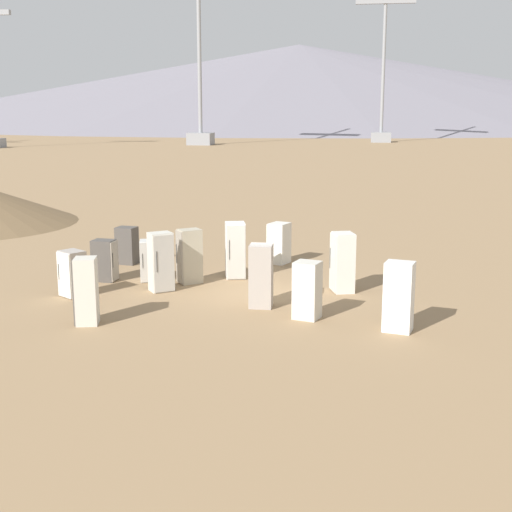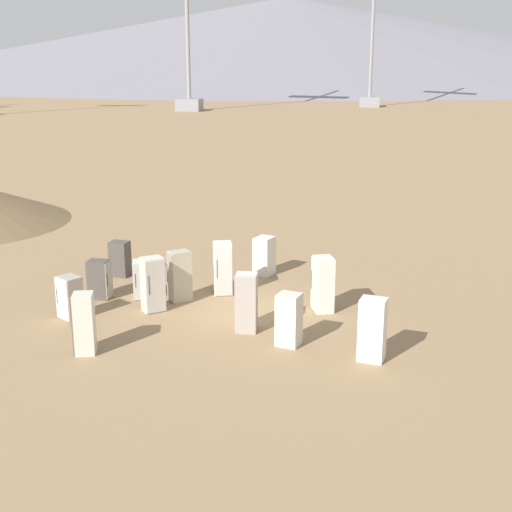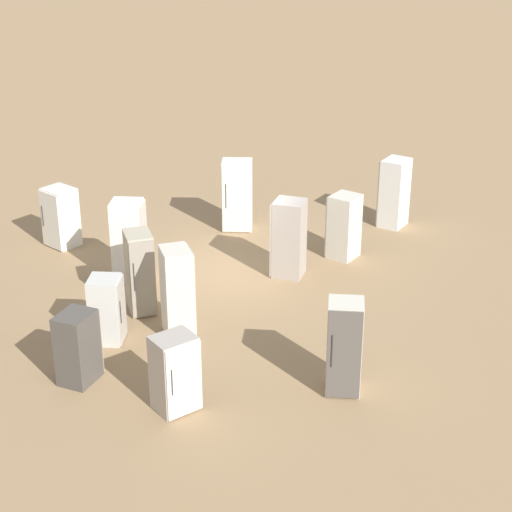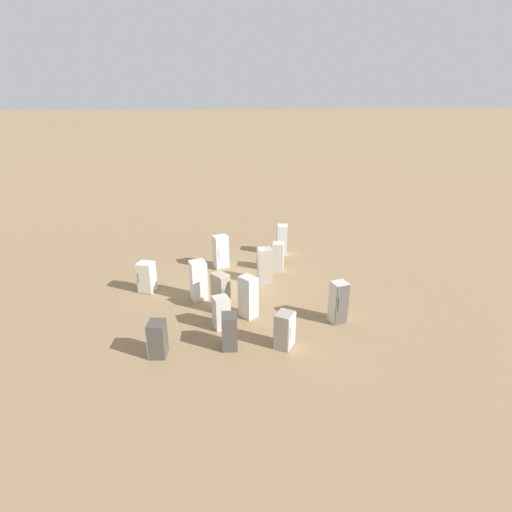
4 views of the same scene
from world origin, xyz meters
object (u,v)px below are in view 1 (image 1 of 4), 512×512
Objects in this scene: discarded_fridge_3 at (189,256)px; discarded_fridge_5 at (342,262)px; discarded_fridge_8 at (399,297)px; discarded_fridge_12 at (150,261)px; power_pylon_1 at (200,82)px; discarded_fridge_10 at (72,274)px; discarded_fridge_1 at (235,250)px; discarded_fridge_9 at (86,291)px; discarded_fridge_11 at (279,243)px; discarded_fridge_4 at (127,245)px; discarded_fridge_6 at (307,290)px; discarded_fridge_7 at (261,276)px; discarded_fridge_2 at (161,262)px; power_pylon_0 at (383,90)px; discarded_fridge_0 at (105,260)px.

discarded_fridge_5 is (-5.14, 0.33, 0.04)m from discarded_fridge_3.
discarded_fridge_8 is 9.26m from discarded_fridge_12.
discarded_fridge_8 is at bearing 106.62° from power_pylon_1.
discarded_fridge_1 is at bearing -110.49° from discarded_fridge_10.
discarded_fridge_9 is 1.20× the size of discarded_fridge_11.
discarded_fridge_6 is at bearing -31.05° from discarded_fridge_4.
discarded_fridge_9 is at bearing -153.08° from discarded_fridge_7.
power_pylon_1 reaches higher than discarded_fridge_10.
discarded_fridge_10 is 1.03× the size of discarded_fridge_12.
discarded_fridge_2 and discarded_fridge_5 have the same top height.
power_pylon_1 is 16.04× the size of discarded_fridge_7.
power_pylon_0 reaches higher than discarded_fridge_11.
discarded_fridge_2 is (-19.11, 85.86, -8.45)m from power_pylon_1.
power_pylon_1 is 21.32× the size of discarded_fridge_0.
discarded_fridge_2 reaches higher than discarded_fridge_4.
discarded_fridge_8 reaches higher than discarded_fridge_3.
power_pylon_1 reaches higher than discarded_fridge_2.
discarded_fridge_3 is at bearing -155.21° from discarded_fridge_2.
discarded_fridge_4 is at bearing 158.48° from discarded_fridge_8.
discarded_fridge_9 is at bearing -149.78° from discarded_fridge_6.
discarded_fridge_10 is (-16.55, 86.95, -8.68)m from power_pylon_1.
discarded_fridge_10 is (9.98, -1.96, -0.21)m from discarded_fridge_8.
discarded_fridge_11 is at bearing 105.40° from power_pylon_1.
discarded_fridge_3 is 5.23m from discarded_fridge_9.
discarded_fridge_7 reaches higher than discarded_fridge_3.
discarded_fridge_3 is at bearing -32.10° from discarded_fridge_9.
discarded_fridge_0 is (10.54, 97.15, -7.64)m from power_pylon_0.
power_pylon_1 is 84.58m from discarded_fridge_11.
discarded_fridge_10 reaches higher than discarded_fridge_4.
discarded_fridge_2 is at bearing 102.55° from power_pylon_1.
discarded_fridge_0 is 0.92× the size of discarded_fridge_11.
power_pylon_1 reaches higher than power_pylon_0.
discarded_fridge_2 is at bearing -122.60° from discarded_fridge_10.
discarded_fridge_5 is 6.57m from discarded_fridge_12.
discarded_fridge_0 is 6.22m from discarded_fridge_7.
power_pylon_1 is (27.35, 12.32, 1.06)m from power_pylon_0.
discarded_fridge_5 is at bearing -130.40° from discarded_fridge_3.
discarded_fridge_9 is (1.01, 3.78, -0.03)m from discarded_fridge_2.
power_pylon_0 is 98.79m from discarded_fridge_2.
discarded_fridge_8 is (-9.72, 4.07, 0.23)m from discarded_fridge_0.
discarded_fridge_0 is 4.98m from discarded_fridge_9.
discarded_fridge_9 is at bearing -71.01° from discarded_fridge_4.
discarded_fridge_9 is at bearing 101.42° from power_pylon_1.
discarded_fridge_5 is (-5.78, -0.85, -0.00)m from discarded_fridge_2.
discarded_fridge_2 is at bearing 114.63° from discarded_fridge_3.
discarded_fridge_0 is 2.72m from discarded_fridge_4.
discarded_fridge_9 is 1.31× the size of discarded_fridge_12.
discarded_fridge_3 is 4.40m from discarded_fridge_11.
discarded_fridge_1 is at bearing -170.01° from discarded_fridge_2.
power_pylon_0 is 97.63m from discarded_fridge_5.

